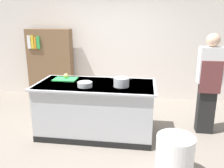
{
  "coord_description": "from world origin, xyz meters",
  "views": [
    {
      "loc": [
        0.81,
        -3.67,
        1.95
      ],
      "look_at": [
        0.25,
        0.2,
        0.85
      ],
      "focal_mm": 37.68,
      "sensor_mm": 36.0,
      "label": 1
    }
  ],
  "objects_px": {
    "person_chef": "(209,82)",
    "bookshelf": "(50,64)",
    "stock_pot": "(121,82)",
    "mixing_bowl": "(85,84)",
    "onion": "(66,76)",
    "trash_bin": "(175,157)"
  },
  "relations": [
    {
      "from": "stock_pot",
      "to": "mixing_bowl",
      "type": "height_order",
      "value": "stock_pot"
    },
    {
      "from": "stock_pot",
      "to": "person_chef",
      "type": "xyz_separation_m",
      "value": [
        1.43,
        0.44,
        -0.06
      ]
    },
    {
      "from": "onion",
      "to": "trash_bin",
      "type": "height_order",
      "value": "onion"
    },
    {
      "from": "trash_bin",
      "to": "person_chef",
      "type": "bearing_deg",
      "value": 63.77
    },
    {
      "from": "mixing_bowl",
      "to": "trash_bin",
      "type": "relative_size",
      "value": 0.42
    },
    {
      "from": "trash_bin",
      "to": "mixing_bowl",
      "type": "bearing_deg",
      "value": 149.12
    },
    {
      "from": "onion",
      "to": "bookshelf",
      "type": "xyz_separation_m",
      "value": [
        -0.95,
        1.57,
        -0.11
      ]
    },
    {
      "from": "trash_bin",
      "to": "bookshelf",
      "type": "distance_m",
      "value": 3.96
    },
    {
      "from": "onion",
      "to": "bookshelf",
      "type": "relative_size",
      "value": 0.05
    },
    {
      "from": "mixing_bowl",
      "to": "trash_bin",
      "type": "xyz_separation_m",
      "value": [
        1.34,
        -0.8,
        -0.66
      ]
    },
    {
      "from": "stock_pot",
      "to": "bookshelf",
      "type": "height_order",
      "value": "bookshelf"
    },
    {
      "from": "onion",
      "to": "trash_bin",
      "type": "xyz_separation_m",
      "value": [
        1.8,
        -1.23,
        -0.69
      ]
    },
    {
      "from": "onion",
      "to": "person_chef",
      "type": "relative_size",
      "value": 0.05
    },
    {
      "from": "onion",
      "to": "mixing_bowl",
      "type": "distance_m",
      "value": 0.62
    },
    {
      "from": "person_chef",
      "to": "stock_pot",
      "type": "bearing_deg",
      "value": 93.89
    },
    {
      "from": "stock_pot",
      "to": "mixing_bowl",
      "type": "distance_m",
      "value": 0.58
    },
    {
      "from": "onion",
      "to": "bookshelf",
      "type": "distance_m",
      "value": 1.84
    },
    {
      "from": "mixing_bowl",
      "to": "bookshelf",
      "type": "distance_m",
      "value": 2.44
    },
    {
      "from": "trash_bin",
      "to": "bookshelf",
      "type": "height_order",
      "value": "bookshelf"
    },
    {
      "from": "person_chef",
      "to": "bookshelf",
      "type": "relative_size",
      "value": 1.01
    },
    {
      "from": "mixing_bowl",
      "to": "person_chef",
      "type": "height_order",
      "value": "person_chef"
    },
    {
      "from": "onion",
      "to": "bookshelf",
      "type": "height_order",
      "value": "bookshelf"
    }
  ]
}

